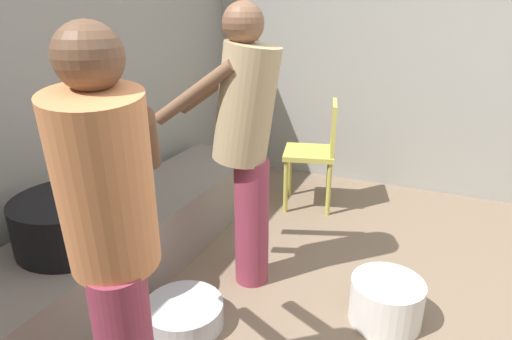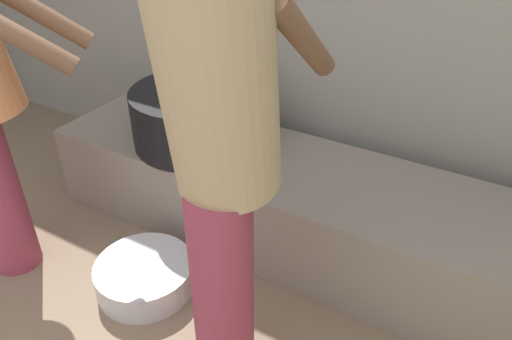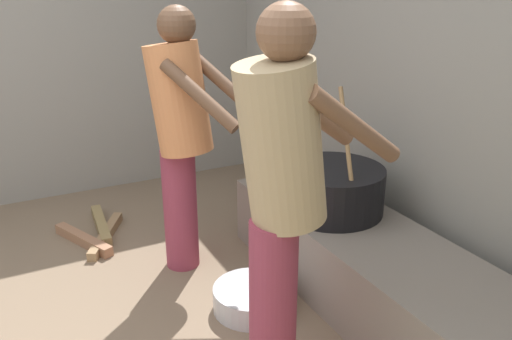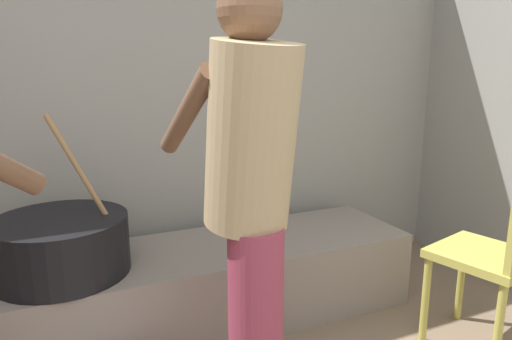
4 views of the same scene
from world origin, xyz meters
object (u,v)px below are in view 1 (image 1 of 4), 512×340
(cook_in_orange_shirt, at_px, (112,232))
(bucket_white_plastic, at_px, (386,301))
(cooking_pot_main, at_px, (74,220))
(metal_mixing_bowl, at_px, (184,314))
(chair_olive, at_px, (317,149))
(cook_in_tan_shirt, at_px, (245,135))

(cook_in_orange_shirt, bearing_deg, bucket_white_plastic, -38.14)
(cooking_pot_main, distance_m, metal_mixing_bowl, 0.75)
(chair_olive, bearing_deg, cook_in_tan_shirt, 175.98)
(cook_in_tan_shirt, xyz_separation_m, bucket_white_plastic, (-0.06, -0.83, -0.79))
(cook_in_orange_shirt, height_order, chair_olive, cook_in_orange_shirt)
(cook_in_tan_shirt, bearing_deg, cooking_pot_main, 131.86)
(cook_in_orange_shirt, relative_size, chair_olive, 1.74)
(cooking_pot_main, xyz_separation_m, metal_mixing_bowl, (0.11, -0.56, -0.48))
(cooking_pot_main, height_order, bucket_white_plastic, cooking_pot_main)
(cooking_pot_main, bearing_deg, metal_mixing_bowl, -79.19)
(bucket_white_plastic, bearing_deg, cooking_pot_main, 110.13)
(cook_in_orange_shirt, distance_m, metal_mixing_bowl, 1.01)
(cook_in_orange_shirt, height_order, bucket_white_plastic, cook_in_orange_shirt)
(cook_in_tan_shirt, xyz_separation_m, metal_mixing_bowl, (-0.51, 0.13, -0.85))
(cook_in_orange_shirt, height_order, metal_mixing_bowl, cook_in_orange_shirt)
(chair_olive, distance_m, metal_mixing_bowl, 1.76)
(cook_in_tan_shirt, distance_m, metal_mixing_bowl, 1.00)
(chair_olive, height_order, metal_mixing_bowl, chair_olive)
(cook_in_orange_shirt, xyz_separation_m, bucket_white_plastic, (1.03, -0.81, -0.75))
(chair_olive, xyz_separation_m, metal_mixing_bowl, (-1.69, 0.21, -0.43))
(cook_in_orange_shirt, relative_size, bucket_white_plastic, 4.08)
(cooking_pot_main, distance_m, chair_olive, 1.96)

